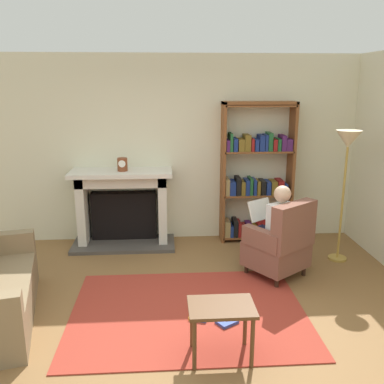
# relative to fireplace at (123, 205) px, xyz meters

# --- Properties ---
(ground) EXTENTS (14.00, 14.00, 0.00)m
(ground) POSITION_rel_fireplace_xyz_m (0.83, -2.30, -0.59)
(ground) COLOR brown
(back_wall) EXTENTS (5.60, 0.10, 2.70)m
(back_wall) POSITION_rel_fireplace_xyz_m (0.83, 0.25, 0.76)
(back_wall) COLOR beige
(back_wall) RESTS_ON ground
(area_rug) EXTENTS (2.40, 1.80, 0.01)m
(area_rug) POSITION_rel_fireplace_xyz_m (0.83, -2.00, -0.58)
(area_rug) COLOR #A33427
(area_rug) RESTS_ON ground
(fireplace) EXTENTS (1.46, 0.64, 1.11)m
(fireplace) POSITION_rel_fireplace_xyz_m (0.00, 0.00, 0.00)
(fireplace) COLOR #4C4742
(fireplace) RESTS_ON ground
(mantel_clock) EXTENTS (0.14, 0.14, 0.18)m
(mantel_clock) POSITION_rel_fireplace_xyz_m (0.02, -0.10, 0.61)
(mantel_clock) COLOR brown
(mantel_clock) RESTS_ON fireplace
(bookshelf) EXTENTS (1.04, 0.32, 2.05)m
(bookshelf) POSITION_rel_fireplace_xyz_m (1.95, 0.03, 0.36)
(bookshelf) COLOR brown
(bookshelf) RESTS_ON ground
(armchair_reading) EXTENTS (0.88, 0.88, 0.97)m
(armchair_reading) POSITION_rel_fireplace_xyz_m (1.99, -1.24, -0.16)
(armchair_reading) COLOR #331E14
(armchair_reading) RESTS_ON ground
(seated_reader) EXTENTS (0.56, 0.59, 1.14)m
(seated_reader) POSITION_rel_fireplace_xyz_m (1.92, -1.14, 0.04)
(seated_reader) COLOR white
(seated_reader) RESTS_ON ground
(side_table) EXTENTS (0.56, 0.39, 0.49)m
(side_table) POSITION_rel_fireplace_xyz_m (1.06, -2.74, -0.17)
(side_table) COLOR brown
(side_table) RESTS_ON ground
(scattered_books) EXTENTS (0.50, 0.53, 0.04)m
(scattered_books) POSITION_rel_fireplace_xyz_m (1.04, -2.09, -0.56)
(scattered_books) COLOR #334CA5
(scattered_books) RESTS_ON area_rug
(floor_lamp) EXTENTS (0.32, 0.32, 1.73)m
(floor_lamp) POSITION_rel_fireplace_xyz_m (2.91, -0.79, 0.88)
(floor_lamp) COLOR #B7933F
(floor_lamp) RESTS_ON ground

